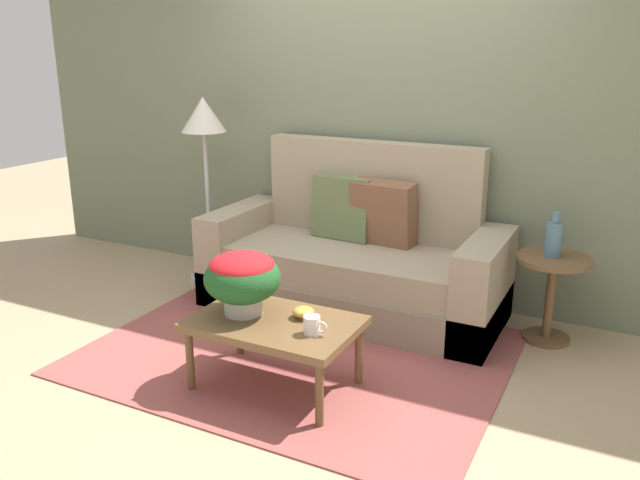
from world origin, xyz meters
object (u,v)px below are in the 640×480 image
Objects in this scene: coffee_table at (275,328)px; coffee_mug at (312,325)px; couch at (356,261)px; potted_plant at (242,277)px; side_table at (551,283)px; floor_lamp at (204,134)px; table_vase at (554,238)px; snack_bowl at (303,312)px.

coffee_mug is (0.26, -0.06, 0.09)m from coffee_table.
potted_plant is (-0.13, -1.23, 0.27)m from couch.
side_table is 2.72m from floor_lamp.
floor_lamp reaches higher than couch.
coffee_table is at bearing -132.81° from table_vase.
potted_plant reaches higher than snack_bowl.
snack_bowl is at bearing -80.42° from couch.
coffee_mug is (0.33, -1.29, 0.10)m from couch.
potted_plant is at bearing -96.20° from couch.
side_table is (1.31, 0.07, 0.04)m from couch.
couch is 1.43× the size of floor_lamp.
coffee_mug is 1.10× the size of snack_bowl.
couch is at bearing -176.76° from side_table.
side_table is (1.25, 1.31, 0.03)m from coffee_table.
potted_plant is 3.18× the size of coffee_mug.
floor_lamp reaches higher than side_table.
floor_lamp reaches higher than coffee_table.
potted_plant is at bearing -47.39° from floor_lamp.
coffee_table is at bearing -1.47° from potted_plant.
coffee_table is 0.33m from potted_plant.
side_table is 0.39× the size of floor_lamp.
potted_plant is at bearing 172.15° from coffee_mug.
snack_bowl is (0.12, 0.10, 0.08)m from coffee_table.
side_table is at bearing 42.03° from potted_plant.
snack_bowl is at bearing 38.31° from coffee_table.
table_vase is (1.43, 1.32, 0.06)m from potted_plant.
couch is at bearing 93.11° from coffee_table.
side_table is 4.24× the size of coffee_mug.
couch is 4.95× the size of potted_plant.
potted_plant reaches higher than coffee_mug.
coffee_mug is (0.46, -0.06, -0.17)m from potted_plant.
coffee_mug is at bearing -48.71° from snack_bowl.
side_table is 0.29m from table_vase.
floor_lamp is 2.21m from coffee_mug.
coffee_mug is at bearing -12.61° from coffee_table.
floor_lamp is 2.02m from snack_bowl.
couch is 1.16m from snack_bowl.
floor_lamp reaches higher than potted_plant.
side_table is at bearing 3.24° from couch.
side_table reaches higher than snack_bowl.
couch is 1.32m from side_table.
floor_lamp is 12.07× the size of snack_bowl.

